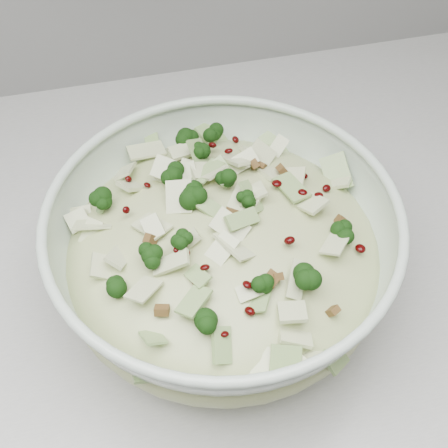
# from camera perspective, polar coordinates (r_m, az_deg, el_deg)

# --- Properties ---
(counter) EXTENTS (3.60, 0.60, 0.90)m
(counter) POSITION_cam_1_polar(r_m,az_deg,el_deg) (1.08, 1.14, -14.54)
(counter) COLOR #BABAB5
(counter) RESTS_ON floor
(mixing_bowl) EXTENTS (0.38, 0.38, 0.13)m
(mixing_bowl) POSITION_cam_1_polar(r_m,az_deg,el_deg) (0.58, -0.10, -2.83)
(mixing_bowl) COLOR silver
(mixing_bowl) RESTS_ON counter
(salad) EXTENTS (0.34, 0.34, 0.13)m
(salad) POSITION_cam_1_polar(r_m,az_deg,el_deg) (0.57, -0.10, -1.58)
(salad) COLOR beige
(salad) RESTS_ON mixing_bowl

